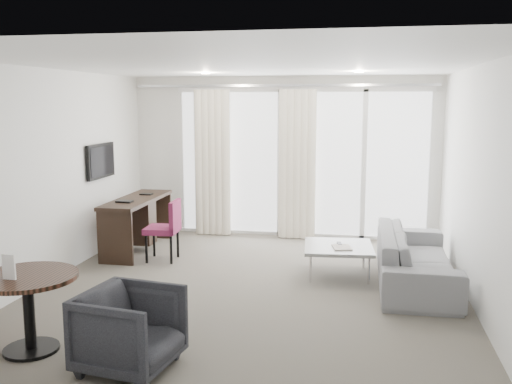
% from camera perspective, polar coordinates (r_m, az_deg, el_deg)
% --- Properties ---
extents(floor, '(5.00, 6.00, 0.00)m').
position_cam_1_polar(floor, '(6.71, -0.97, -10.12)').
color(floor, '#5C564C').
rests_on(floor, ground).
extents(ceiling, '(5.00, 6.00, 0.00)m').
position_cam_1_polar(ceiling, '(6.35, -1.03, 12.62)').
color(ceiling, white).
rests_on(ceiling, ground).
extents(wall_left, '(0.00, 6.00, 2.60)m').
position_cam_1_polar(wall_left, '(7.33, -20.52, 1.39)').
color(wall_left, silver).
rests_on(wall_left, ground).
extents(wall_right, '(0.00, 6.00, 2.60)m').
position_cam_1_polar(wall_right, '(6.39, 21.53, 0.27)').
color(wall_right, silver).
rests_on(wall_right, ground).
extents(wall_front, '(5.00, 0.00, 2.60)m').
position_cam_1_polar(wall_front, '(3.58, -10.86, -5.82)').
color(wall_front, silver).
rests_on(wall_front, ground).
extents(window_panel, '(4.00, 0.02, 2.38)m').
position_cam_1_polar(window_panel, '(9.30, 4.56, 2.84)').
color(window_panel, white).
rests_on(window_panel, ground).
extents(window_frame, '(4.10, 0.06, 2.44)m').
position_cam_1_polar(window_frame, '(9.29, 4.55, 2.83)').
color(window_frame, white).
rests_on(window_frame, ground).
extents(curtain_left, '(0.60, 0.20, 2.38)m').
position_cam_1_polar(curtain_left, '(9.41, -4.38, 2.91)').
color(curtain_left, white).
rests_on(curtain_left, ground).
extents(curtain_right, '(0.60, 0.20, 2.38)m').
position_cam_1_polar(curtain_right, '(9.14, 4.14, 2.74)').
color(curtain_right, white).
rests_on(curtain_right, ground).
extents(curtain_track, '(4.80, 0.04, 0.04)m').
position_cam_1_polar(curtain_track, '(9.12, 2.64, 10.60)').
color(curtain_track, '#B2B2B7').
rests_on(curtain_track, ceiling).
extents(downlight_a, '(0.12, 0.12, 0.02)m').
position_cam_1_polar(downlight_a, '(8.12, -5.04, 11.75)').
color(downlight_a, '#FFE0B2').
rests_on(downlight_a, ceiling).
extents(downlight_b, '(0.12, 0.12, 0.02)m').
position_cam_1_polar(downlight_b, '(7.82, 10.27, 11.75)').
color(downlight_b, '#FFE0B2').
rests_on(downlight_b, ceiling).
extents(desk, '(0.52, 1.67, 0.79)m').
position_cam_1_polar(desk, '(8.67, -11.77, -3.19)').
color(desk, black).
rests_on(desk, floor).
extents(tv, '(0.05, 0.80, 0.50)m').
position_cam_1_polar(tv, '(8.57, -15.27, 3.02)').
color(tv, black).
rests_on(tv, wall_left).
extents(desk_chair, '(0.49, 0.46, 0.85)m').
position_cam_1_polar(desk_chair, '(8.06, -9.38, -3.80)').
color(desk_chair, maroon).
rests_on(desk_chair, floor).
extents(round_table, '(0.92, 0.92, 0.70)m').
position_cam_1_polar(round_table, '(5.54, -21.74, -11.19)').
color(round_table, black).
rests_on(round_table, floor).
extents(menu_card, '(0.12, 0.02, 0.22)m').
position_cam_1_polar(menu_card, '(5.35, -23.42, -7.83)').
color(menu_card, white).
rests_on(menu_card, round_table).
extents(tub_armchair, '(0.85, 0.83, 0.68)m').
position_cam_1_polar(tub_armchair, '(4.95, -12.49, -13.31)').
color(tub_armchair, black).
rests_on(tub_armchair, floor).
extents(coffee_table, '(0.93, 0.93, 0.39)m').
position_cam_1_polar(coffee_table, '(7.42, 8.23, -6.76)').
color(coffee_table, gray).
rests_on(coffee_table, floor).
extents(remote, '(0.08, 0.18, 0.02)m').
position_cam_1_polar(remote, '(7.43, 8.33, -5.41)').
color(remote, black).
rests_on(remote, coffee_table).
extents(magazine, '(0.26, 0.31, 0.02)m').
position_cam_1_polar(magazine, '(7.27, 8.57, -5.75)').
color(magazine, gray).
rests_on(magazine, coffee_table).
extents(sofa, '(0.87, 2.22, 0.65)m').
position_cam_1_polar(sofa, '(7.24, 15.67, -6.33)').
color(sofa, slate).
rests_on(sofa, floor).
extents(terrace_slab, '(5.60, 3.00, 0.12)m').
position_cam_1_polar(terrace_slab, '(10.99, 5.33, -2.85)').
color(terrace_slab, '#4D4D50').
rests_on(terrace_slab, ground).
extents(rattan_chair_a, '(0.78, 0.78, 0.87)m').
position_cam_1_polar(rattan_chair_a, '(10.83, 9.10, -0.45)').
color(rattan_chair_a, '#462E20').
rests_on(rattan_chair_a, terrace_slab).
extents(rattan_chair_b, '(0.63, 0.63, 0.78)m').
position_cam_1_polar(rattan_chair_b, '(10.55, 12.82, -1.05)').
color(rattan_chair_b, '#462E20').
rests_on(rattan_chair_b, terrace_slab).
extents(rattan_table, '(0.65, 0.65, 0.50)m').
position_cam_1_polar(rattan_table, '(10.25, 13.63, -2.18)').
color(rattan_table, '#462E20').
rests_on(rattan_table, terrace_slab).
extents(balustrade, '(5.50, 0.06, 1.05)m').
position_cam_1_polar(balustrade, '(12.32, 6.01, 1.08)').
color(balustrade, '#B2B2B7').
rests_on(balustrade, terrace_slab).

